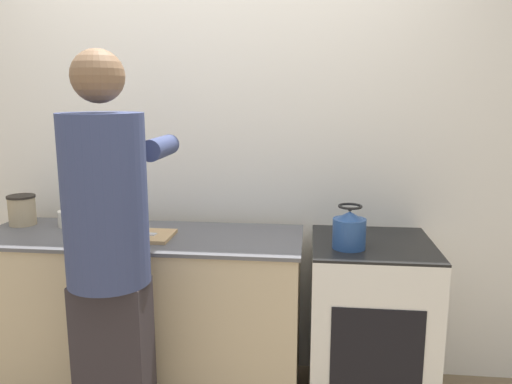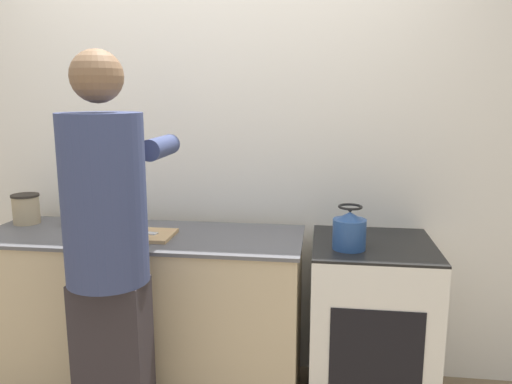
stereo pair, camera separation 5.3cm
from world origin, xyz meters
name	(u,v)px [view 2 (the right image)]	position (x,y,z in m)	size (l,w,h in m)	color
wall_back	(218,147)	(0.00, 0.67, 1.30)	(8.00, 0.05, 2.60)	white
counter	(145,315)	(-0.32, 0.28, 0.45)	(1.64, 0.58, 0.89)	#C6B28E
oven	(370,327)	(0.84, 0.30, 0.44)	(0.58, 0.61, 0.88)	silver
person	(108,250)	(-0.28, -0.20, 0.96)	(0.38, 0.62, 1.76)	#2C272B
cutting_board	(145,235)	(-0.28, 0.23, 0.90)	(0.28, 0.23, 0.02)	tan
knife	(137,232)	(-0.33, 0.24, 0.91)	(0.21, 0.07, 0.01)	silver
kettle	(349,231)	(0.72, 0.20, 0.97)	(0.15, 0.15, 0.21)	#284C8C
bowl_prep	(74,217)	(-0.75, 0.40, 0.93)	(0.13, 0.13, 0.08)	silver
canister_jar	(26,209)	(-1.02, 0.40, 0.97)	(0.15, 0.15, 0.16)	tan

